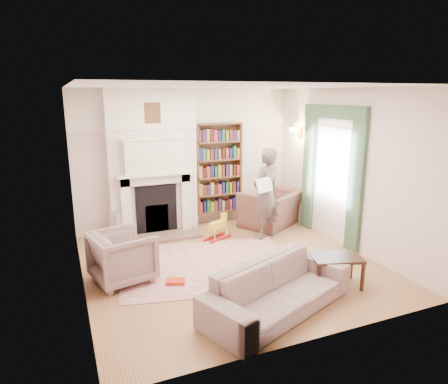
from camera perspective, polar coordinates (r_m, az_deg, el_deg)
name	(u,v)px	position (r m, az deg, el deg)	size (l,w,h in m)	color
floor	(230,264)	(6.60, 0.85, -10.22)	(4.50, 4.50, 0.00)	brown
ceiling	(231,86)	(6.03, 0.95, 14.86)	(4.50, 4.50, 0.00)	white
wall_back	(187,159)	(8.24, -5.38, 4.77)	(4.50, 4.50, 0.00)	white
wall_front	(316,222)	(4.27, 13.06, -4.18)	(4.50, 4.50, 0.00)	white
wall_left	(76,194)	(5.68, -20.41, -0.21)	(4.50, 4.50, 0.00)	white
wall_right	(348,170)	(7.34, 17.24, 3.08)	(4.50, 4.50, 0.00)	white
fireplace	(153,163)	(7.86, -10.17, 4.08)	(1.70, 0.58, 2.80)	white
bookcase	(218,168)	(8.37, -0.82, 3.41)	(1.00, 0.24, 1.85)	brown
window	(333,163)	(7.63, 15.27, 3.99)	(0.02, 0.90, 1.30)	silver
curtain_left	(356,184)	(7.13, 18.34, 1.04)	(0.07, 0.32, 2.40)	#2F4A32
curtain_right	(309,170)	(8.21, 12.00, 3.07)	(0.07, 0.32, 2.40)	#2F4A32
pelmet	(334,112)	(7.51, 15.45, 10.98)	(0.09, 1.70, 0.24)	#2F4A32
wall_sconce	(292,134)	(8.35, 9.70, 8.21)	(0.20, 0.24, 0.24)	gold
rug	(208,265)	(6.54, -2.33, -10.43)	(2.69, 2.07, 0.01)	beige
armchair_reading	(271,208)	(8.37, 6.69, -2.34)	(1.14, 1.00, 0.74)	#492727
armchair_left	(122,257)	(6.09, -14.30, -8.93)	(0.81, 0.83, 0.76)	gray
sofa	(278,288)	(5.22, 7.76, -13.45)	(2.13, 0.83, 0.62)	gray
man_reading	(266,194)	(7.52, 6.02, -0.27)	(0.63, 0.41, 1.73)	#524441
newspaper	(264,185)	(7.23, 5.78, 1.03)	(0.38, 0.02, 0.27)	white
coffee_table	(335,271)	(6.04, 15.62, -10.81)	(0.70, 0.45, 0.45)	#381F13
paraffin_heater	(116,227)	(7.76, -15.21, -4.80)	(0.24, 0.24, 0.55)	#ABADB3
rocking_horse	(217,227)	(7.56, -0.95, -5.09)	(0.54, 0.22, 0.48)	yellow
board_game	(223,277)	(6.10, -0.17, -12.06)	(0.38, 0.38, 0.03)	#E8D951
game_box_lid	(176,281)	(5.99, -6.92, -12.57)	(0.27, 0.18, 0.05)	red
comic_annuals	(252,268)	(6.44, 3.99, -10.72)	(0.74, 0.57, 0.02)	red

